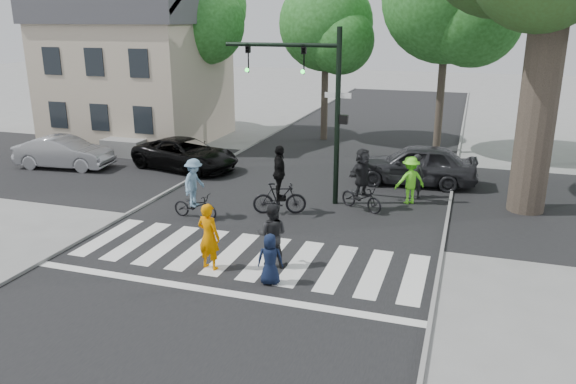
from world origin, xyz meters
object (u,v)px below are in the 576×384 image
Objects in this scene: pedestrian_adult at (272,235)px; car_suv at (186,154)px; car_grey at (415,164)px; pedestrian_child at (270,259)px; car_silver at (64,152)px; cyclist_right at (362,183)px; pedestrian_woman at (209,236)px; traffic_signal at (314,91)px; cyclist_mid at (279,186)px; cyclist_left at (195,193)px.

pedestrian_adult reaches higher than car_suv.
pedestrian_adult is 0.36× the size of car_grey.
pedestrian_child is 0.75× the size of pedestrian_adult.
pedestrian_child is at bearing -128.93° from car_silver.
pedestrian_woman is at bearing -115.80° from cyclist_right.
pedestrian_child is 10.24m from car_grey.
pedestrian_adult is at bearing -85.02° from traffic_signal.
cyclist_right is 0.46× the size of car_grey.
pedestrian_woman is (-0.99, -6.25, -3.01)m from traffic_signal.
car_suv is (-6.89, 8.17, -0.19)m from pedestrian_adult.
pedestrian_child is at bearing -83.04° from traffic_signal.
pedestrian_woman is 0.77× the size of cyclist_mid.
pedestrian_woman is 10.38m from car_suv.
cyclist_right is 3.99m from car_grey.
pedestrian_adult is 0.36× the size of car_suv.
cyclist_mid is at bearing -80.80° from pedestrian_adult.
car_suv is 1.02× the size of car_grey.
pedestrian_child is 14.57m from car_silver.
pedestrian_adult reaches higher than pedestrian_child.
cyclist_left reaches higher than pedestrian_adult.
pedestrian_woman is 1.38× the size of pedestrian_child.
car_silver reaches higher than pedestrian_child.
traffic_signal is 7.39m from pedestrian_child.
cyclist_left is at bearing -43.64° from pedestrian_adult.
pedestrian_woman is at bearing -93.96° from cyclist_mid.
traffic_signal is 5.59m from car_grey.
car_silver is at bearing 154.29° from cyclist_left.
car_silver is at bearing -46.57° from pedestrian_child.
cyclist_right is (1.36, 5.18, 0.10)m from pedestrian_adult.
traffic_signal is 4.64× the size of pedestrian_child.
pedestrian_child is 1.10m from pedestrian_adult.
car_grey is (2.73, 8.92, -0.06)m from pedestrian_adult.
traffic_signal is at bearing 168.52° from cyclist_right.
cyclist_left is 0.93× the size of cyclist_right.
cyclist_right is (2.84, 5.87, 0.07)m from pedestrian_woman.
cyclist_mid reaches higher than cyclist_right.
car_silver is (-12.33, 7.75, 0.04)m from pedestrian_child.
traffic_signal reaches higher than pedestrian_adult.
pedestrian_adult is 4.51m from cyclist_left.
pedestrian_child is (0.80, -6.59, -3.25)m from traffic_signal.
pedestrian_woman reaches higher than pedestrian_adult.
cyclist_right is at bearing -11.48° from traffic_signal.
pedestrian_adult is (0.48, -5.56, -3.04)m from traffic_signal.
pedestrian_woman reaches higher than car_silver.
pedestrian_woman is 6.52m from cyclist_right.
car_silver is at bearing 173.44° from cyclist_right.
cyclist_mid is at bearing -112.68° from traffic_signal.
cyclist_right is at bearing 26.66° from cyclist_left.
traffic_signal is 3.02× the size of cyclist_left.
cyclist_left is 2.77m from cyclist_mid.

